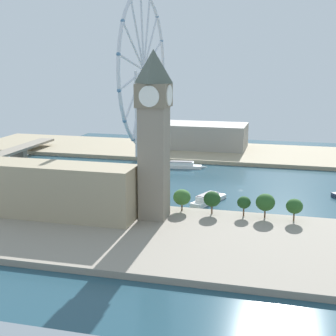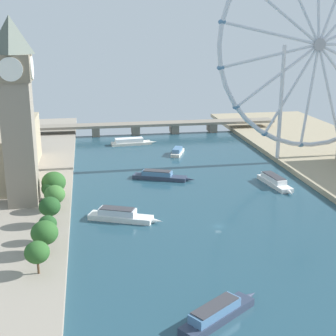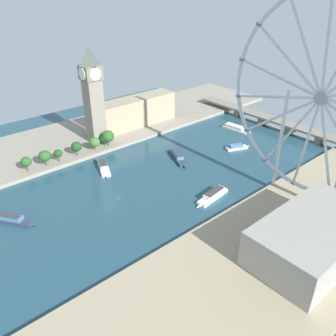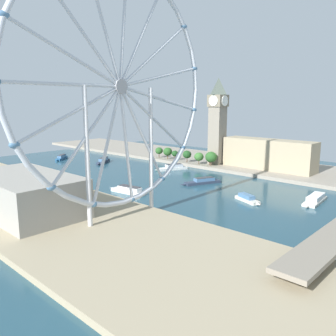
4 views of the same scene
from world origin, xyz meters
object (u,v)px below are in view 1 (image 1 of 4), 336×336
(clock_tower, at_px, (154,133))
(riverside_hall, at_px, (204,136))
(parliament_block, at_px, (54,190))
(tour_boat_6, at_px, (10,177))
(ferris_wheel, at_px, (144,71))
(tour_boat_0, at_px, (132,182))
(tour_boat_1, at_px, (72,171))
(tour_boat_5, at_px, (183,165))
(tour_boat_2, at_px, (209,199))

(clock_tower, bearing_deg, riverside_hall, 3.42)
(parliament_block, xyz_separation_m, tour_boat_6, (72.64, 71.92, -14.88))
(ferris_wheel, height_order, tour_boat_0, ferris_wheel)
(tour_boat_0, relative_size, tour_boat_1, 1.50)
(ferris_wheel, height_order, tour_boat_5, ferris_wheel)
(ferris_wheel, relative_size, tour_boat_6, 3.88)
(tour_boat_0, height_order, tour_boat_1, tour_boat_0)
(tour_boat_2, bearing_deg, ferris_wheel, 54.65)
(riverside_hall, relative_size, tour_boat_1, 3.28)
(clock_tower, bearing_deg, tour_boat_1, 44.55)
(riverside_hall, distance_m, tour_boat_1, 139.63)
(riverside_hall, height_order, tour_boat_5, riverside_hall)
(tour_boat_1, height_order, tour_boat_2, tour_boat_2)
(riverside_hall, bearing_deg, tour_boat_2, -168.42)
(tour_boat_2, bearing_deg, tour_boat_1, 89.71)
(parliament_block, relative_size, tour_boat_0, 2.50)
(clock_tower, height_order, parliament_block, clock_tower)
(riverside_hall, bearing_deg, tour_boat_1, 146.15)
(tour_boat_0, distance_m, tour_boat_5, 64.44)
(clock_tower, xyz_separation_m, tour_boat_2, (43.98, -21.03, -45.46))
(riverside_hall, distance_m, tour_boat_2, 166.59)
(tour_boat_2, xyz_separation_m, tour_boat_6, (18.08, 144.59, -0.16))
(riverside_hall, xyz_separation_m, tour_boat_2, (-162.80, -33.37, -11.71))
(ferris_wheel, bearing_deg, riverside_hall, -53.62)
(parliament_block, relative_size, tour_boat_5, 2.59)
(tour_boat_5, distance_m, tour_boat_6, 129.04)
(ferris_wheel, relative_size, riverside_hall, 1.77)
(riverside_hall, height_order, tour_boat_6, riverside_hall)
(tour_boat_5, relative_size, tour_boat_6, 0.97)
(tour_boat_6, bearing_deg, tour_boat_5, -62.45)
(tour_boat_2, bearing_deg, tour_boat_0, 87.92)
(tour_boat_6, bearing_deg, tour_boat_2, -102.00)
(clock_tower, xyz_separation_m, tour_boat_6, (62.06, 123.56, -45.62))
(tour_boat_0, bearing_deg, parliament_block, -167.90)
(tour_boat_0, relative_size, tour_boat_2, 1.05)
(parliament_block, distance_m, tour_boat_1, 109.79)
(clock_tower, xyz_separation_m, parliament_block, (-10.58, 51.64, -30.74))
(tour_boat_0, xyz_separation_m, tour_boat_5, (60.67, -21.72, 0.23))
(parliament_block, bearing_deg, tour_boat_2, -53.10)
(clock_tower, relative_size, tour_boat_5, 2.55)
(tour_boat_5, height_order, tour_boat_6, tour_boat_5)
(ferris_wheel, height_order, tour_boat_1, ferris_wheel)
(tour_boat_2, bearing_deg, parliament_block, 149.71)
(ferris_wheel, relative_size, tour_boat_1, 5.80)
(parliament_block, xyz_separation_m, riverside_hall, (217.36, -39.30, -3.01))
(clock_tower, height_order, tour_boat_2, clock_tower)
(ferris_wheel, height_order, riverside_hall, ferris_wheel)
(parliament_block, bearing_deg, tour_boat_0, -10.65)
(riverside_hall, height_order, tour_boat_1, riverside_hall)
(tour_boat_0, xyz_separation_m, tour_boat_2, (-26.62, -57.40, 0.26))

